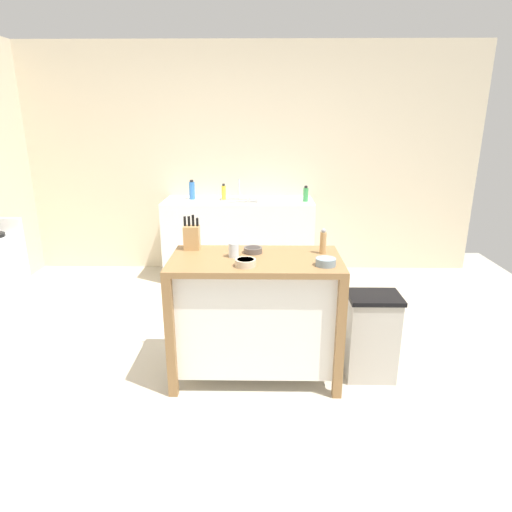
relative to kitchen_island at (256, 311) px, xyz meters
name	(u,v)px	position (x,y,z in m)	size (l,w,h in m)	color
ground_plane	(241,383)	(-0.10, -0.13, -0.50)	(6.29, 6.29, 0.00)	#BCB29E
wall_back	(250,161)	(-0.10, 2.42, 0.80)	(5.29, 0.10, 2.60)	beige
kitchen_island	(256,311)	(0.00, 0.00, 0.00)	(1.16, 0.60, 0.89)	olive
knife_block	(192,237)	(-0.46, 0.20, 0.48)	(0.11, 0.09, 0.25)	tan
bowl_stoneware_deep	(326,262)	(0.45, -0.15, 0.42)	(0.13, 0.13, 0.05)	gray
bowl_ceramic_wide	(245,262)	(-0.06, -0.17, 0.41)	(0.13, 0.13, 0.05)	beige
bowl_ceramic_small	(253,250)	(-0.02, 0.12, 0.41)	(0.13, 0.13, 0.04)	#564C47
drinking_cup	(234,250)	(-0.15, 0.02, 0.44)	(0.07, 0.07, 0.10)	silver
pepper_grinder	(323,242)	(0.47, 0.11, 0.47)	(0.04, 0.04, 0.18)	tan
trash_bin	(371,336)	(0.82, -0.02, -0.18)	(0.36, 0.28, 0.63)	#B7B2A8
sink_counter	(239,239)	(-0.23, 2.07, -0.04)	(1.67, 0.60, 0.90)	white
sink_faucet	(239,188)	(-0.23, 2.21, 0.52)	(0.02, 0.02, 0.22)	#B7BCC1
bottle_dish_soap	(192,190)	(-0.75, 2.11, 0.51)	(0.06, 0.06, 0.22)	blue
bottle_spray_cleaner	(306,194)	(0.52, 2.00, 0.48)	(0.06, 0.06, 0.17)	green
bottle_hand_soap	(224,192)	(-0.39, 2.11, 0.49)	(0.05, 0.05, 0.18)	yellow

